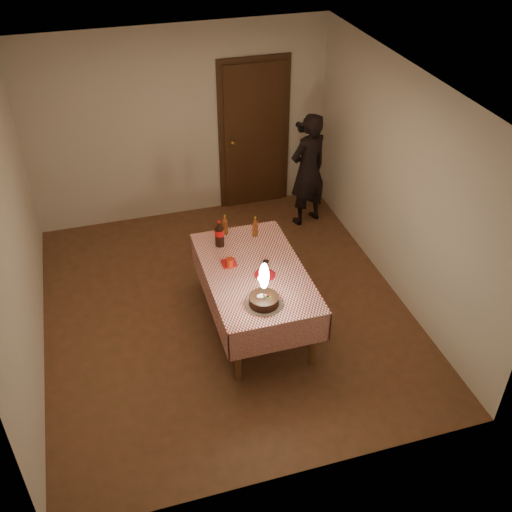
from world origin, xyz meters
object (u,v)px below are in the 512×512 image
at_px(cola_bottle, 219,234).
at_px(photographer, 308,170).
at_px(clear_cup, 266,265).
at_px(amber_bottle_right, 255,227).
at_px(birthday_cake, 264,295).
at_px(dining_table, 255,278).
at_px(red_plate, 265,275).
at_px(amber_bottle_left, 225,225).
at_px(red_cup, 230,263).

bearing_deg(cola_bottle, photographer, 40.50).
distance_m(clear_cup, amber_bottle_right, 0.63).
bearing_deg(birthday_cake, clear_cup, 70.84).
height_order(cola_bottle, amber_bottle_right, cola_bottle).
bearing_deg(dining_table, clear_cup, 0.47).
xyz_separation_m(birthday_cake, clear_cup, (0.19, 0.55, -0.07)).
relative_size(red_plate, amber_bottle_left, 0.86).
bearing_deg(red_plate, amber_bottle_left, 103.42).
bearing_deg(birthday_cake, amber_bottle_right, 77.48).
bearing_deg(clear_cup, cola_bottle, 123.11).
relative_size(dining_table, photographer, 1.09).
bearing_deg(amber_bottle_left, cola_bottle, -118.79).
bearing_deg(red_plate, photographer, 58.32).
relative_size(dining_table, red_cup, 17.20).
bearing_deg(dining_table, cola_bottle, 113.28).
xyz_separation_m(dining_table, amber_bottle_left, (-0.13, 0.75, 0.22)).
bearing_deg(birthday_cake, red_plate, 71.41).
bearing_deg(red_cup, birthday_cake, -76.61).
bearing_deg(dining_table, red_cup, 149.10).
xyz_separation_m(cola_bottle, amber_bottle_left, (0.11, 0.20, -0.03)).
xyz_separation_m(cola_bottle, amber_bottle_right, (0.43, 0.07, -0.03)).
xyz_separation_m(clear_cup, cola_bottle, (-0.36, 0.55, 0.11)).
bearing_deg(red_plate, dining_table, 127.25).
bearing_deg(red_cup, cola_bottle, 90.73).
height_order(red_cup, cola_bottle, cola_bottle).
bearing_deg(photographer, birthday_cake, -119.48).
bearing_deg(clear_cup, red_cup, 158.71).
xyz_separation_m(red_plate, cola_bottle, (-0.32, 0.66, 0.15)).
xyz_separation_m(red_cup, photographer, (1.52, 1.71, 0.01)).
height_order(amber_bottle_left, photographer, photographer).
distance_m(red_plate, clear_cup, 0.12).
distance_m(amber_bottle_left, photographer, 1.79).
relative_size(clear_cup, amber_bottle_right, 0.35).
bearing_deg(red_plate, cola_bottle, 115.79).
xyz_separation_m(red_cup, clear_cup, (0.35, -0.14, -0.01)).
relative_size(cola_bottle, amber_bottle_left, 1.25).
relative_size(birthday_cake, red_cup, 4.88).
distance_m(birthday_cake, cola_bottle, 1.11).
bearing_deg(amber_bottle_right, birthday_cake, -102.52).
height_order(dining_table, amber_bottle_left, amber_bottle_left).
distance_m(clear_cup, cola_bottle, 0.66).
relative_size(red_plate, cola_bottle, 0.69).
xyz_separation_m(birthday_cake, red_plate, (0.15, 0.44, -0.11)).
distance_m(red_plate, amber_bottle_right, 0.75).
height_order(dining_table, red_plate, red_plate).
xyz_separation_m(dining_table, red_plate, (0.08, -0.10, 0.10)).
height_order(dining_table, photographer, photographer).
distance_m(amber_bottle_left, amber_bottle_right, 0.34).
height_order(birthday_cake, cola_bottle, birthday_cake).
xyz_separation_m(red_plate, photographer, (1.21, 1.96, 0.05)).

